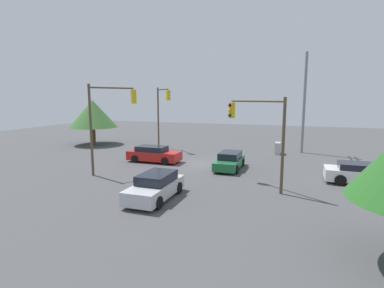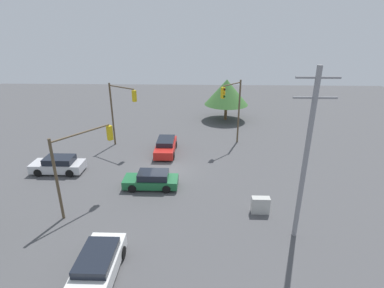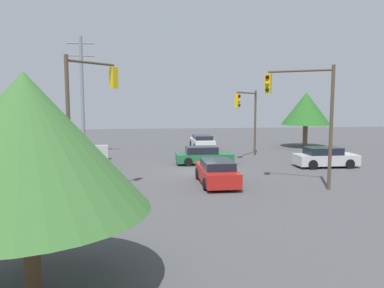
{
  "view_description": "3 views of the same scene",
  "coord_description": "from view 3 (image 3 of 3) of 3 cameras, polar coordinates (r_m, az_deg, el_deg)",
  "views": [
    {
      "loc": [
        -23.55,
        -7.68,
        5.5
      ],
      "look_at": [
        1.52,
        1.25,
        1.43
      ],
      "focal_mm": 28.0,
      "sensor_mm": 36.0,
      "label": 1
    },
    {
      "loc": [
        2.97,
        -23.08,
        11.83
      ],
      "look_at": [
        2.12,
        2.85,
        1.44
      ],
      "focal_mm": 28.0,
      "sensor_mm": 36.0,
      "label": 2
    },
    {
      "loc": [
        3.45,
        24.44,
        4.62
      ],
      "look_at": [
        0.47,
        0.71,
        1.91
      ],
      "focal_mm": 35.0,
      "sensor_mm": 36.0,
      "label": 3
    }
  ],
  "objects": [
    {
      "name": "ground_plane",
      "position": [
        25.11,
        0.85,
        -4.14
      ],
      "size": [
        80.0,
        80.0,
        0.0
      ],
      "primitive_type": "plane",
      "color": "#4C4C4F"
    },
    {
      "name": "sedan_white",
      "position": [
        36.86,
        1.56,
        0.32
      ],
      "size": [
        2.02,
        4.67,
        1.36
      ],
      "rotation": [
        0.0,
        0.0,
        3.14
      ],
      "color": "silver",
      "rests_on": "ground_plane"
    },
    {
      "name": "sedan_red",
      "position": [
        21.11,
        3.78,
        -4.32
      ],
      "size": [
        1.94,
        4.59,
        1.38
      ],
      "rotation": [
        0.0,
        0.0,
        3.14
      ],
      "color": "red",
      "rests_on": "ground_plane"
    },
    {
      "name": "sedan_green",
      "position": [
        27.79,
        1.78,
        -1.79
      ],
      "size": [
        4.18,
        1.84,
        1.32
      ],
      "rotation": [
        0.0,
        0.0,
        1.57
      ],
      "color": "#1E6638",
      "rests_on": "ground_plane"
    },
    {
      "name": "sedan_silver",
      "position": [
        28.19,
        19.61,
        -1.94
      ],
      "size": [
        4.33,
        1.91,
        1.42
      ],
      "rotation": [
        0.0,
        0.0,
        1.57
      ],
      "color": "silver",
      "rests_on": "ground_plane"
    },
    {
      "name": "traffic_signal_main",
      "position": [
        30.98,
        8.54,
        5.03
      ],
      "size": [
        2.81,
        3.84,
        5.58
      ],
      "rotation": [
        0.0,
        0.0,
        0.95
      ],
      "color": "brown",
      "rests_on": "ground_plane"
    },
    {
      "name": "traffic_signal_cross",
      "position": [
        20.85,
        16.85,
        5.65
      ],
      "size": [
        3.13,
        2.15,
        6.5
      ],
      "rotation": [
        0.0,
        0.0,
        -0.58
      ],
      "color": "brown",
      "rests_on": "ground_plane"
    },
    {
      "name": "traffic_signal_aux",
      "position": [
        18.27,
        -15.68,
        5.84
      ],
      "size": [
        2.18,
        2.38,
        6.68
      ],
      "rotation": [
        0.0,
        0.0,
        3.97
      ],
      "color": "brown",
      "rests_on": "ground_plane"
    },
    {
      "name": "utility_pole_tall",
      "position": [
        32.98,
        -16.38,
        7.39
      ],
      "size": [
        2.2,
        0.28,
        10.02
      ],
      "color": "gray",
      "rests_on": "ground_plane"
    },
    {
      "name": "electrical_cabinet",
      "position": [
        30.79,
        -13.71,
        -1.26
      ],
      "size": [
        1.19,
        0.53,
        1.16
      ],
      "primitive_type": "cube",
      "color": "#B2B2AD",
      "rests_on": "ground_plane"
    },
    {
      "name": "tree_behind",
      "position": [
        39.54,
        16.98,
        5.15
      ],
      "size": [
        4.87,
        4.87,
        5.54
      ],
      "color": "brown",
      "rests_on": "ground_plane"
    },
    {
      "name": "tree_left",
      "position": [
        9.42,
        -23.91,
        0.16
      ],
      "size": [
        5.69,
        5.69,
        5.31
      ],
      "color": "brown",
      "rests_on": "ground_plane"
    }
  ]
}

